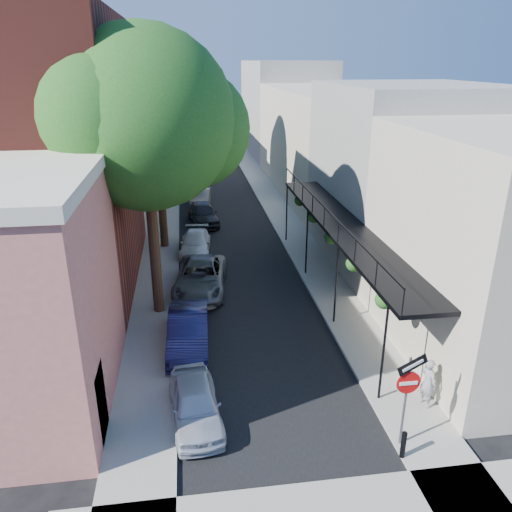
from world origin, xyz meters
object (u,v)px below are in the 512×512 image
object	(u,v)px
sign_post	(408,386)
parked_car_a	(195,403)
oak_near	(157,122)
parked_car_d	(195,243)
oak_mid	(164,121)
parked_car_e	(203,213)
parked_car_c	(201,277)
bollard	(403,445)
pedestrian	(428,383)
oak_far	(167,88)
parked_car_f	(201,198)
parked_car_b	(188,331)
parked_car_g	(189,183)

from	to	relation	value
sign_post	parked_car_a	xyz separation A→B (m)	(-5.60, 1.92, -1.43)
oak_near	parked_car_d	size ratio (longest dim) A/B	2.93
parked_car_a	oak_mid	bearing A→B (deg)	88.62
parked_car_e	parked_car_a	bearing A→B (deg)	-99.49
parked_car_c	parked_car_e	world-z (taller)	parked_car_e
bollard	parked_car_c	size ratio (longest dim) A/B	0.16
sign_post	parked_car_c	xyz separation A→B (m)	(-5.11, 10.93, -1.36)
oak_near	pedestrian	xyz separation A→B (m)	(7.97, -7.78, -6.95)
bollard	parked_car_a	world-z (taller)	parked_car_a
parked_car_d	oak_far	bearing A→B (deg)	102.23
parked_car_f	pedestrian	xyz separation A→B (m)	(6.00, -23.98, 0.31)
parked_car_e	sign_post	bearing A→B (deg)	-84.26
parked_car_f	sign_post	bearing A→B (deg)	-72.86
bollard	parked_car_b	distance (m)	8.61
parked_car_c	parked_car_g	world-z (taller)	parked_car_g
parked_car_d	parked_car_b	bearing A→B (deg)	-87.88
oak_mid	pedestrian	xyz separation A→B (m)	(8.02, -15.75, -6.13)
parked_car_e	pedestrian	size ratio (longest dim) A/B	2.56
parked_car_f	parked_car_c	bearing A→B (deg)	-85.17
parked_car_f	parked_car_e	bearing A→B (deg)	-83.00
bollard	oak_far	world-z (taller)	oak_far
parked_car_e	oak_near	bearing A→B (deg)	-105.75
parked_car_b	pedestrian	xyz separation A→B (m)	(7.19, -4.57, 0.24)
oak_mid	bollard	bearing A→B (deg)	-70.10
parked_car_b	parked_car_f	distance (m)	19.45
parked_car_b	oak_mid	bearing A→B (deg)	96.45
oak_mid	parked_car_f	xyz separation A→B (m)	(2.02, 8.23, -6.44)
sign_post	pedestrian	world-z (taller)	sign_post
parked_car_f	pedestrian	size ratio (longest dim) A/B	2.31
oak_far	parked_car_d	size ratio (longest dim) A/B	3.06
parked_car_a	parked_car_g	bearing A→B (deg)	84.44
sign_post	pedestrian	distance (m)	2.36
bollard	parked_car_a	size ratio (longest dim) A/B	0.23
oak_far	parked_car_e	xyz separation A→B (m)	(1.95, -5.08, -7.55)
sign_post	oak_mid	bearing A→B (deg)	110.86
parked_car_a	parked_car_g	size ratio (longest dim) A/B	0.72
parked_car_a	parked_car_c	bearing A→B (deg)	81.87
bollard	sign_post	bearing A→B (deg)	71.44
parked_car_b	parked_car_d	size ratio (longest dim) A/B	1.07
oak_mid	oak_far	distance (m)	9.12
oak_near	oak_far	distance (m)	17.01
sign_post	bollard	world-z (taller)	sign_post
bollard	oak_near	xyz separation A→B (m)	(-6.37, 9.76, 7.36)
oak_near	parked_car_c	xyz separation A→B (m)	(1.41, 1.64, -7.20)
parked_car_b	oak_far	bearing A→B (deg)	94.38
oak_near	pedestrian	bearing A→B (deg)	-44.33
oak_near	parked_car_a	bearing A→B (deg)	-82.88
parked_car_c	parked_car_a	bearing A→B (deg)	-85.87
parked_car_f	oak_mid	bearing A→B (deg)	-96.77
parked_car_a	parked_car_b	distance (m)	4.16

